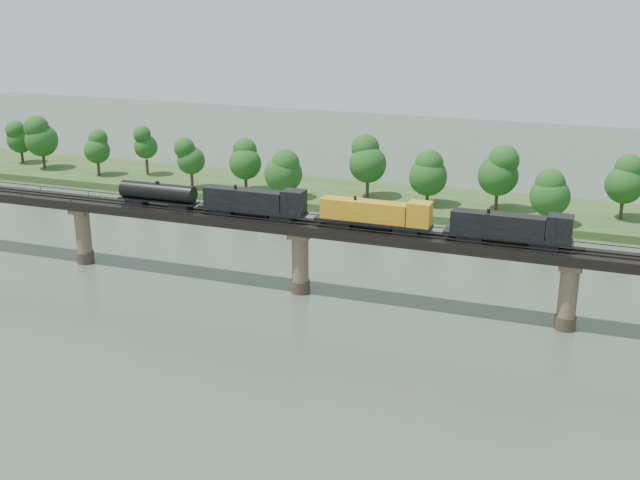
% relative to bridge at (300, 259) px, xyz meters
% --- Properties ---
extents(ground, '(400.00, 400.00, 0.00)m').
position_rel_bridge_xyz_m(ground, '(0.00, -30.00, -5.46)').
color(ground, '#384738').
rests_on(ground, ground).
extents(far_bank, '(300.00, 24.00, 1.60)m').
position_rel_bridge_xyz_m(far_bank, '(0.00, 55.00, -4.66)').
color(far_bank, '#2E4C1E').
rests_on(far_bank, ground).
extents(bridge, '(236.00, 30.00, 11.50)m').
position_rel_bridge_xyz_m(bridge, '(0.00, 0.00, 0.00)').
color(bridge, '#473A2D').
rests_on(bridge, ground).
extents(bridge_superstructure, '(220.00, 4.90, 0.75)m').
position_rel_bridge_xyz_m(bridge_superstructure, '(0.00, 0.00, 6.33)').
color(bridge_superstructure, black).
rests_on(bridge_superstructure, bridge).
extents(far_treeline, '(289.06, 17.54, 13.60)m').
position_rel_bridge_xyz_m(far_treeline, '(-8.21, 50.52, 3.37)').
color(far_treeline, '#382619').
rests_on(far_treeline, far_bank).
extents(freight_train, '(71.61, 2.79, 4.93)m').
position_rel_bridge_xyz_m(freight_train, '(5.23, -0.00, 8.39)').
color(freight_train, black).
rests_on(freight_train, bridge).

